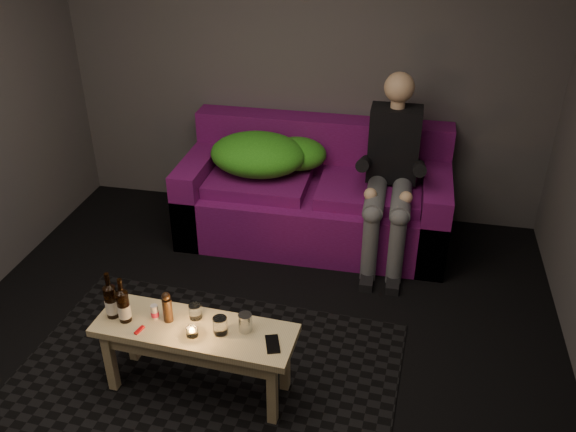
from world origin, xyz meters
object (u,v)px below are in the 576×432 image
object	(u,v)px
beer_bottle_b	(124,305)
steel_cup	(245,322)
person	(391,169)
sofa	(315,198)
coffee_table	(195,339)
beer_bottle_a	(111,301)

from	to	relation	value
beer_bottle_b	steel_cup	size ratio (longest dim) A/B	2.69
person	steel_cup	xyz separation A→B (m)	(-0.68, -1.68, -0.21)
person	beer_bottle_b	bearing A→B (deg)	-128.10
sofa	beer_bottle_b	world-z (taller)	sofa
coffee_table	beer_bottle_b	world-z (taller)	beer_bottle_b
person	sofa	bearing A→B (deg)	163.92
sofa	steel_cup	distance (m)	1.86
steel_cup	coffee_table	bearing A→B (deg)	-172.55
sofa	steel_cup	world-z (taller)	sofa
beer_bottle_a	sofa	bearing A→B (deg)	65.71
sofa	steel_cup	xyz separation A→B (m)	(-0.08, -1.85, 0.19)
person	beer_bottle_a	distance (m)	2.25
sofa	beer_bottle_b	size ratio (longest dim) A/B	7.48
person	beer_bottle_a	size ratio (longest dim) A/B	4.84
beer_bottle_a	beer_bottle_b	bearing A→B (deg)	-14.82
beer_bottle_a	coffee_table	bearing A→B (deg)	-0.52
beer_bottle_a	steel_cup	xyz separation A→B (m)	(0.77, 0.03, -0.05)
sofa	beer_bottle_a	distance (m)	2.08
coffee_table	person	bearing A→B (deg)	60.72
person	steel_cup	size ratio (longest dim) A/B	13.42
beer_bottle_b	steel_cup	world-z (taller)	beer_bottle_b
person	coffee_table	distance (m)	2.00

